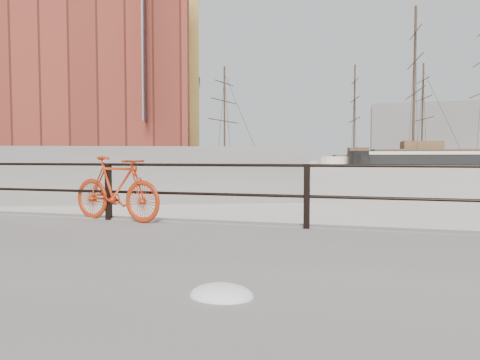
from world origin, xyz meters
The scene contains 15 objects.
ground centered at (0.00, 0.00, 0.00)m, with size 400.00×400.00×0.00m, color white.
promenade centered at (0.00, -4.00, 0.17)m, with size 36.00×8.00×0.35m, color gray.
far_quay centered at (-40.00, 72.00, 0.90)m, with size 24.00×150.00×1.80m, color gray.
guardrail centered at (0.00, -0.15, 0.85)m, with size 28.00×0.10×1.00m, color black, non-canonical shape.
bicycle centered at (-3.28, -0.25, 0.91)m, with size 1.87×0.28×1.13m, color #B52B0C.
schooner_mid centered at (6.02, 84.23, 0.00)m, with size 29.31×12.40×21.05m, color silver, non-canonical shape.
schooner_left centered at (-27.32, 65.35, 0.00)m, with size 23.62×10.74×18.02m, color silver, non-canonical shape.
workboat_near centered at (-25.82, 27.27, 0.00)m, with size 11.37×3.79×7.00m, color black, non-canonical shape.
workboat_far centered at (-29.41, 41.31, 0.00)m, with size 10.56×3.65×7.00m, color black, non-canonical shape.
apartment_terracotta centered at (-21.25, 20.26, 11.90)m, with size 20.00×15.00×20.20m, color maroon.
apartment_mustard centered at (-29.49, 40.65, 12.90)m, with size 22.00×15.00×22.20m, color gold.
apartment_cream centered at (-38.11, 61.98, 12.40)m, with size 20.00×15.00×21.20m, color beige.
apartment_grey centered at (-46.35, 82.38, 13.40)m, with size 22.00×15.00×23.20m, color #9B9B96.
apartment_brick centered at (-54.97, 103.70, 12.40)m, with size 24.00×15.00×21.20m, color maroon.
industrial_west centered at (20.00, 140.00, 9.00)m, with size 32.00×18.00×18.00m, color gray.
Camera 1 is at (0.79, -6.78, 1.45)m, focal length 32.00 mm.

